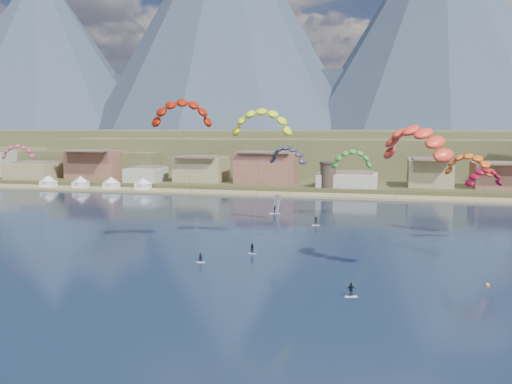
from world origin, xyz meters
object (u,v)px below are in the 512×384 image
kitesurfer_red (182,109)px  kitesurfer_orange (416,138)px  windsurfer (276,208)px  buoy (487,285)px  watchtower (328,175)px  kitesurfer_green (351,157)px  kitesurfer_yellow (262,118)px

kitesurfer_red → kitesurfer_orange: bearing=-11.4°
windsurfer → buoy: bearing=-53.1°
kitesurfer_orange → watchtower: bearing=103.2°
kitesurfer_orange → kitesurfer_red: bearing=168.6°
kitesurfer_green → windsurfer: size_ratio=4.16×
kitesurfer_orange → kitesurfer_green: kitesurfer_orange is taller
kitesurfer_red → buoy: (49.64, -11.97, -25.16)m
kitesurfer_yellow → watchtower: bearing=87.0°
windsurfer → kitesurfer_yellow: bearing=-83.0°
watchtower → kitesurfer_yellow: kitesurfer_yellow is taller
kitesurfer_green → windsurfer: bearing=178.1°
kitesurfer_orange → kitesurfer_green: bearing=103.7°
kitesurfer_green → kitesurfer_orange: bearing=-76.3°
kitesurfer_yellow → buoy: size_ratio=43.14×
kitesurfer_green → kitesurfer_red: bearing=-122.7°
kitesurfer_yellow → kitesurfer_orange: bearing=-31.0°
windsurfer → buoy: size_ratio=7.88×
watchtower → kitesurfer_orange: size_ratio=0.34×
watchtower → kitesurfer_yellow: 82.34m
kitesurfer_green → buoy: kitesurfer_green is taller
kitesurfer_red → windsurfer: 49.84m
kitesurfer_yellow → kitesurfer_orange: (26.90, -16.17, -3.15)m
kitesurfer_yellow → kitesurfer_orange: kitesurfer_yellow is taller
watchtower → kitesurfer_yellow: bearing=-93.0°
watchtower → kitesurfer_green: size_ratio=0.42×
watchtower → kitesurfer_orange: 100.18m
kitesurfer_yellow → kitesurfer_orange: 31.54m
watchtower → buoy: watchtower is taller
kitesurfer_yellow → buoy: 48.32m
watchtower → windsurfer: (-8.56, -45.59, -4.82)m
kitesurfer_red → kitesurfer_yellow: 15.16m
kitesurfer_yellow → buoy: bearing=-28.6°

